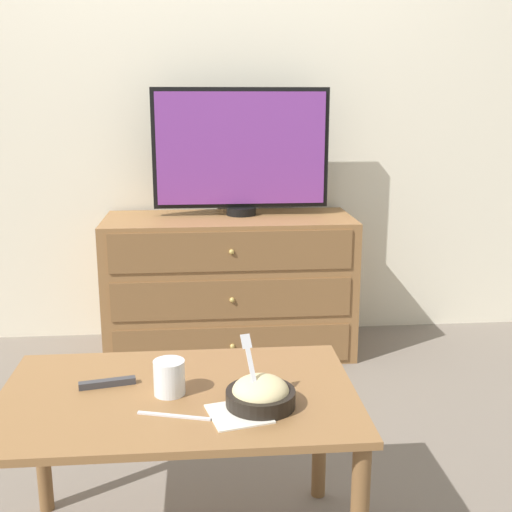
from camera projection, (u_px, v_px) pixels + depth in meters
The scene contains 10 objects.
ground_plane at pixel (206, 331), 3.49m from camera, with size 12.00×12.00×0.00m, color #70665B.
wall_back at pixel (201, 84), 3.20m from camera, with size 12.00×0.05×2.60m.
dresser at pixel (230, 285), 3.16m from camera, with size 1.19×0.49×0.68m.
tv at pixel (241, 150), 3.07m from camera, with size 0.84×0.14×0.61m.
coffee_table at pixel (179, 418), 1.67m from camera, with size 0.92×0.58×0.49m.
takeout_bowl at pixel (261, 394), 1.58m from camera, with size 0.17×0.17×0.17m.
drink_cup at pixel (169, 379), 1.64m from camera, with size 0.08×0.08×0.09m.
napkin at pixel (239, 414), 1.54m from camera, with size 0.17×0.17×0.00m.
knife at pixel (174, 416), 1.53m from camera, with size 0.18×0.06×0.01m.
remote_control at pixel (107, 383), 1.69m from camera, with size 0.15×0.05×0.02m.
Camera 1 is at (-0.02, -3.30, 1.23)m, focal length 45.00 mm.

